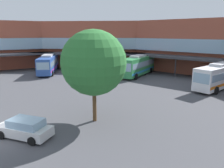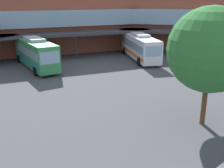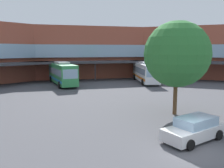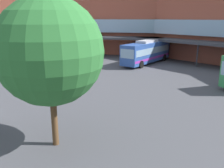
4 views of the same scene
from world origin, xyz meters
The scene contains 6 objects.
ground_plane centered at (0.00, 0.00, 0.00)m, with size 127.36×127.36×0.00m, color #47474C.
station_building centered at (0.00, 21.33, 5.34)m, with size 85.13×53.65×10.62m.
bus_1 centered at (16.57, 24.61, 1.90)m, with size 7.47×11.37×3.76m.
bus_2 centered at (2.60, 29.55, 1.97)m, with size 3.92×11.39×3.90m.
parked_car centered at (1.47, 1.34, 0.74)m, with size 4.47×2.17×1.53m.
plaza_tree centered at (5.04, 6.41, 5.46)m, with size 5.85×5.85×8.39m.
Camera 3 is at (-10.69, -8.34, 5.82)m, focal length 37.46 mm.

